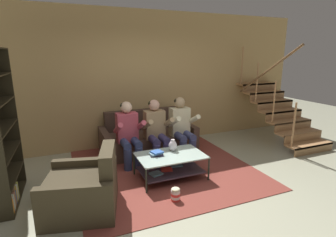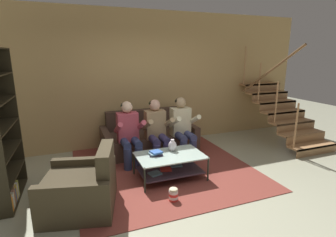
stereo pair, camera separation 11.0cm
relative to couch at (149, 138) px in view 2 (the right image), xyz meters
name	(u,v)px [view 2 (the right image)]	position (x,y,z in m)	size (l,w,h in m)	color
ground	(179,194)	(-0.13, -1.92, -0.27)	(16.80, 16.80, 0.00)	#A7A88D
back_partition	(135,80)	(-0.13, 0.54, 1.18)	(8.40, 0.12, 2.90)	tan
staircase_run	(283,110)	(3.05, -0.55, 0.48)	(1.07, 2.01, 2.19)	#B07E50
couch	(149,138)	(0.00, 0.00, 0.00)	(1.91, 0.93, 0.82)	#4D382D
person_seated_left	(129,131)	(-0.54, -0.55, 0.36)	(0.50, 0.58, 1.16)	navy
person_seated_middle	(157,128)	(0.00, -0.55, 0.36)	(0.50, 0.58, 1.16)	#3A335E
person_seated_right	(183,125)	(0.54, -0.55, 0.36)	(0.50, 0.58, 1.17)	#393E68
coffee_table	(170,163)	(-0.06, -1.37, 0.00)	(1.08, 0.69, 0.40)	#ACC5B9
area_rug	(160,164)	(-0.03, -0.81, -0.26)	(3.00, 3.31, 0.01)	brown
vase	(172,146)	(0.05, -1.21, 0.23)	(0.14, 0.14, 0.20)	silver
book_stack	(156,153)	(-0.27, -1.29, 0.16)	(0.24, 0.21, 0.07)	#241C2D
armchair	(82,189)	(-1.45, -1.77, 0.01)	(1.08, 1.09, 0.84)	#3F3623
popcorn_tub	(173,194)	(-0.27, -2.04, -0.17)	(0.13, 0.13, 0.20)	red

